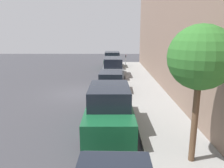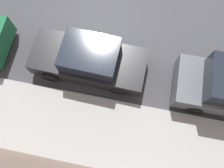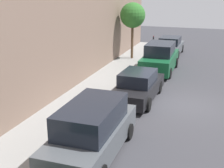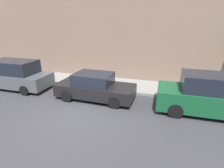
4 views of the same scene
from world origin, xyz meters
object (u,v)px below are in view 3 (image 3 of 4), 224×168
Objects in this scene: parking_meter_near at (153,42)px; street_tree at (133,16)px; parked_sedan_nearest at (170,46)px; parked_sedan_third at (138,86)px; parked_minivan_fourth at (92,130)px; parked_suv_second at (160,58)px.

street_tree reaches higher than parking_meter_near.
parked_sedan_nearest is at bearing -130.56° from street_tree.
parked_sedan_third is 9.45m from street_tree.
parked_minivan_fourth is 14.94m from street_tree.
parking_meter_near is at bearing -107.13° from street_tree.
parked_sedan_nearest is 4.79m from street_tree.
parked_minivan_fourth is at bearing 88.72° from parked_sedan_third.
parked_sedan_nearest and parked_sedan_third have the same top height.
parked_minivan_fourth is (0.13, 5.87, 0.20)m from parked_sedan_third.
parked_suv_second is at bearing 135.25° from street_tree.
parked_sedan_third is (-0.18, 11.59, -0.00)m from parked_sedan_nearest.
parked_sedan_nearest is at bearing -88.10° from parked_suv_second.
parking_meter_near is (1.58, -17.79, 0.05)m from parked_minivan_fourth.
parked_minivan_fourth is at bearing 100.16° from street_tree.
parking_meter_near is (1.71, -11.92, 0.25)m from parked_sedan_third.
parked_sedan_nearest is 11.59m from parked_sedan_third.
parked_suv_second is 1.11× the size of street_tree.
parked_sedan_third is 12.04m from parking_meter_near.
parking_meter_near is at bearing -84.93° from parked_minivan_fourth.
parked_suv_second reaches higher than parking_meter_near.
parked_suv_second is 6.25m from parking_meter_near.
street_tree is at bearing -79.84° from parked_minivan_fourth.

